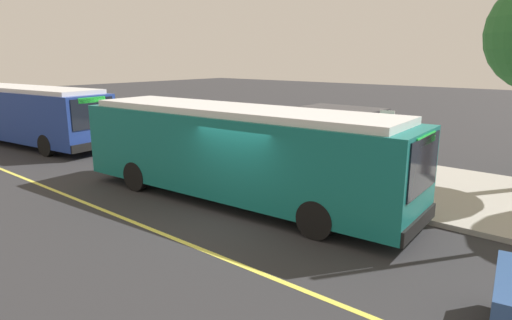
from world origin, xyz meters
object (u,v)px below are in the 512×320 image
transit_bus_main (236,150)px  waiting_bench (339,161)px  pedestrian_commuter (326,156)px  route_sign_post (385,144)px  transit_bus_second (29,113)px

transit_bus_main → waiting_bench: 4.79m
waiting_bench → pedestrian_commuter: bearing=-77.3°
transit_bus_main → route_sign_post: same height
transit_bus_second → route_sign_post: (18.02, 2.40, 0.34)m
transit_bus_second → route_sign_post: 18.18m
transit_bus_main → route_sign_post: size_ratio=4.09×
transit_bus_main → waiting_bench: size_ratio=7.16×
route_sign_post → pedestrian_commuter: 2.66m
transit_bus_main → pedestrian_commuter: 3.38m
transit_bus_second → pedestrian_commuter: (15.61, 3.14, -0.50)m
transit_bus_main → route_sign_post: bearing=31.1°
transit_bus_main → route_sign_post: (3.80, 2.30, 0.34)m
transit_bus_second → pedestrian_commuter: size_ratio=6.29×
transit_bus_second → pedestrian_commuter: 15.93m
waiting_bench → pedestrian_commuter: (0.35, -1.53, 0.48)m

